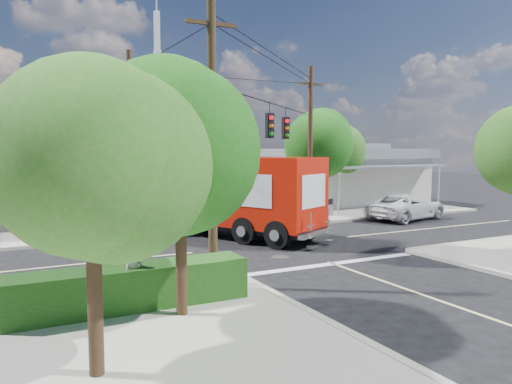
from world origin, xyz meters
TOP-DOWN VIEW (x-y plane):
  - ground at (0.00, 0.00)m, footprint 120.00×120.00m
  - sidewalk_ne at (10.88, 10.88)m, footprint 14.12×14.12m
  - sidewalk_nw at (-10.88, 10.88)m, footprint 14.12×14.12m
  - road_markings at (0.00, -1.47)m, footprint 32.00×32.00m
  - building_ne at (12.50, 11.97)m, footprint 11.80×10.20m
  - radio_tower at (0.50, 20.00)m, footprint 0.80×0.80m
  - tree_sw_front at (-6.99, -7.54)m, footprint 3.88×3.78m
  - tree_sw_back at (-9.49, -10.04)m, footprint 3.56×3.42m
  - tree_ne_front at (7.21, 6.76)m, footprint 4.21×4.14m
  - tree_ne_back at (9.81, 8.96)m, footprint 3.77×3.66m
  - palm_nw_front at (-7.50, 7.50)m, footprint 3.01×3.08m
  - palm_nw_back at (-9.50, 9.00)m, footprint 3.01×3.08m
  - utility_poles at (-1.58, 1.60)m, footprint 12.00×10.68m
  - picket_fence at (-7.80, -5.60)m, footprint 5.94×0.06m
  - hedge_sw at (-8.00, -6.40)m, footprint 6.20×1.20m
  - vending_boxes at (6.50, 6.20)m, footprint 1.90×0.50m
  - delivery_truck at (-0.71, 2.36)m, footprint 6.40×9.23m
  - parked_car at (10.83, 3.17)m, footprint 6.02×3.75m
  - pedestrian at (-7.98, -6.58)m, footprint 0.73×0.65m

SIDE VIEW (x-z plane):
  - ground at x=0.00m, z-range 0.00..0.00m
  - road_markings at x=0.00m, z-range 0.00..0.01m
  - sidewalk_ne at x=10.88m, z-range 0.00..0.14m
  - sidewalk_nw at x=-10.88m, z-range 0.00..0.14m
  - picket_fence at x=-7.80m, z-range 0.18..1.18m
  - hedge_sw at x=-8.00m, z-range 0.14..1.24m
  - vending_boxes at x=6.50m, z-range 0.14..1.24m
  - parked_car at x=10.83m, z-range 0.00..1.55m
  - pedestrian at x=-7.98m, z-range 0.14..1.82m
  - delivery_truck at x=-0.71m, z-range 0.03..3.94m
  - building_ne at x=12.50m, z-range 0.07..4.57m
  - tree_sw_back at x=-9.49m, z-range 1.19..6.60m
  - tree_ne_back at x=9.81m, z-range 1.27..7.10m
  - tree_sw_front at x=-6.99m, z-range 1.32..7.35m
  - palm_nw_back at x=-9.50m, z-range 2.08..7.27m
  - utility_poles at x=-1.58m, z-range 0.17..9.17m
  - tree_ne_front at x=7.21m, z-range 1.44..8.09m
  - palm_nw_front at x=-7.50m, z-range 2.25..7.84m
  - radio_tower at x=0.50m, z-range -2.86..14.14m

